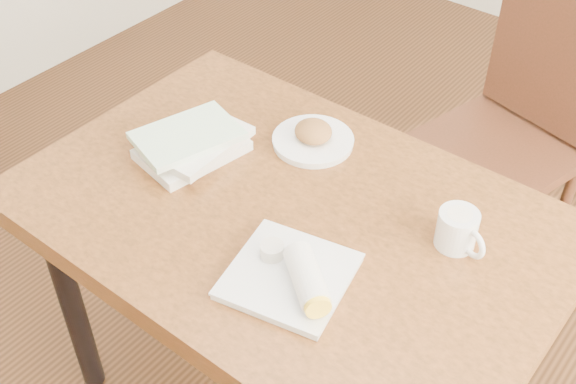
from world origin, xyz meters
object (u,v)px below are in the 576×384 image
Objects in this scene: table at (288,237)px; plate_scone at (313,137)px; plate_burrito at (294,276)px; chair_far at (517,121)px; coffee_mug at (458,230)px; book_stack at (193,144)px.

table is 5.97× the size of plate_scone.
plate_scone is 0.45m from plate_burrito.
plate_scone is at bearing -110.72° from chair_far.
coffee_mug is (0.18, -0.77, 0.25)m from chair_far.
chair_far reaches higher than coffee_mug.
plate_burrito reaches higher than table.
book_stack is at bearing -133.66° from plate_scone.
table is at bearing -66.18° from plate_scone.
plate_scone is 1.65× the size of coffee_mug.
coffee_mug is at bearing -77.05° from chair_far.
coffee_mug is 0.44× the size of book_stack.
book_stack is at bearing -117.15° from chair_far.
table is at bearing 131.61° from plate_burrito.
chair_far is at bearing 102.95° from coffee_mug.
plate_burrito is (-0.02, -1.07, 0.23)m from chair_far.
plate_scone is (-0.10, 0.22, 0.11)m from table.
coffee_mug is 0.35m from plate_burrito.
chair_far is at bearing 79.89° from table.
chair_far is 1.09m from plate_burrito.
chair_far is 3.50× the size of plate_burrito.
plate_scone is 0.29m from book_stack.
plate_burrito is at bearing -48.39° from table.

